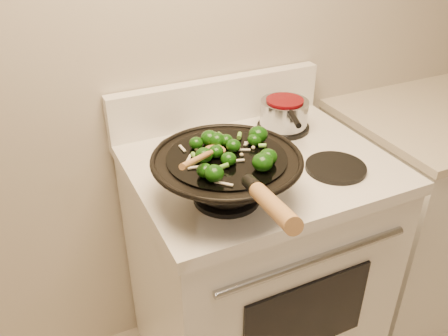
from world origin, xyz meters
name	(u,v)px	position (x,y,z in m)	size (l,w,h in m)	color
stove	(253,268)	(-0.11, 1.17, 0.47)	(0.78, 0.67, 1.08)	white
counter_unit	(422,208)	(0.72, 1.20, 0.46)	(0.75, 0.62, 0.91)	white
wok	(227,175)	(-0.29, 1.02, 1.00)	(0.39, 0.65, 0.26)	black
stirfry	(232,150)	(-0.28, 1.02, 1.07)	(0.26, 0.25, 0.05)	#0F3A08
wooden_spoon	(207,154)	(-0.36, 1.00, 1.09)	(0.20, 0.22, 0.10)	#A97742
saucepan	(284,113)	(0.07, 1.32, 0.98)	(0.16, 0.26, 0.10)	#989BA0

